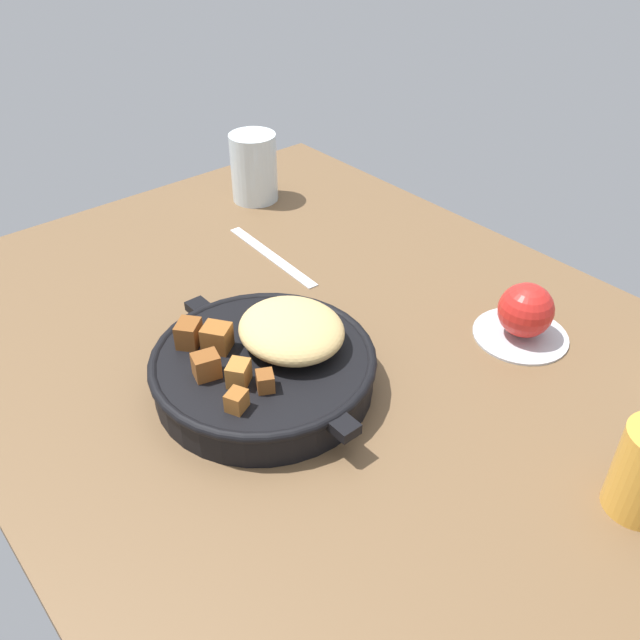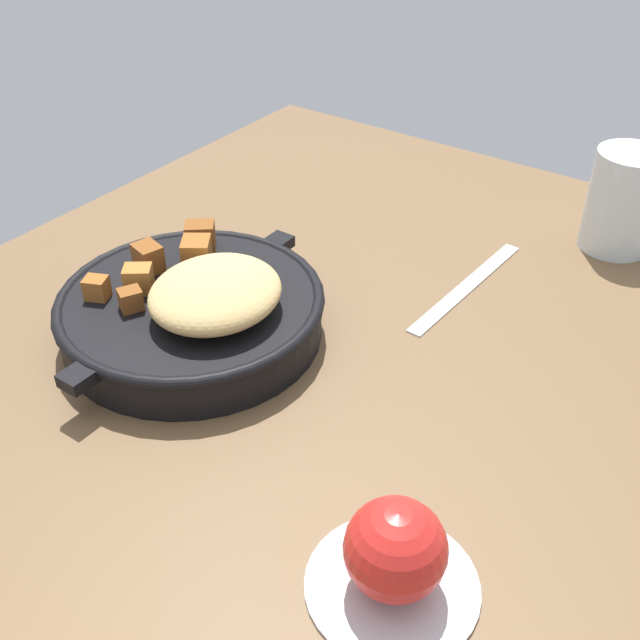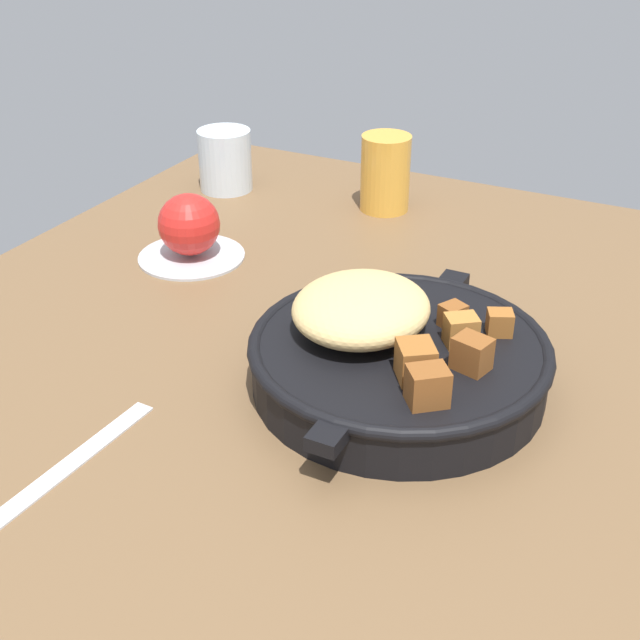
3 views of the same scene
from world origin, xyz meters
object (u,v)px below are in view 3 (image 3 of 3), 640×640
object	(u,v)px
juice_glass_amber	(385,173)
cast_iron_skillet	(394,353)
red_apple	(189,224)
water_glass_short	(225,160)
butter_knife	(51,478)

from	to	relation	value
juice_glass_amber	cast_iron_skillet	bearing A→B (deg)	-155.77
juice_glass_amber	red_apple	bearing A→B (deg)	149.36
cast_iron_skillet	juice_glass_amber	world-z (taller)	juice_glass_amber
water_glass_short	juice_glass_amber	size ratio (longest dim) A/B	0.84
cast_iron_skillet	butter_knife	xyz separation A→B (cm)	(-22.71, 17.50, -3.07)
cast_iron_skillet	butter_knife	distance (cm)	28.84
juice_glass_amber	butter_knife	bearing A→B (deg)	178.73
red_apple	water_glass_short	world-z (taller)	water_glass_short
cast_iron_skillet	water_glass_short	xyz separation A→B (cm)	(32.93, 37.64, 0.72)
cast_iron_skillet	juice_glass_amber	distance (cm)	39.51
water_glass_short	juice_glass_amber	distance (cm)	21.66
butter_knife	juice_glass_amber	bearing A→B (deg)	1.75
red_apple	water_glass_short	bearing A→B (deg)	21.82
cast_iron_skillet	water_glass_short	distance (cm)	50.01
red_apple	juice_glass_amber	bearing A→B (deg)	-30.64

